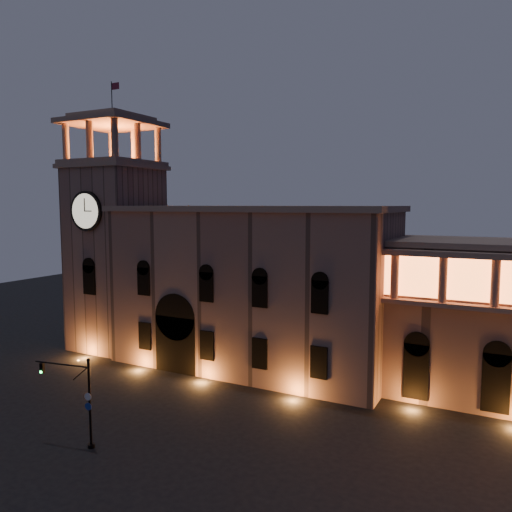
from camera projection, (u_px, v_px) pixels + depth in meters
name	position (u px, v px, depth m)	size (l,w,h in m)	color
ground	(132.00, 458.00, 34.99)	(160.00, 160.00, 0.00)	black
government_building	(251.00, 287.00, 54.43)	(30.80, 12.80, 17.60)	#836256
clock_tower	(116.00, 247.00, 61.61)	(9.80, 9.80, 32.40)	#836256
traffic_light	(80.00, 400.00, 36.38)	(4.86, 1.13, 6.74)	black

